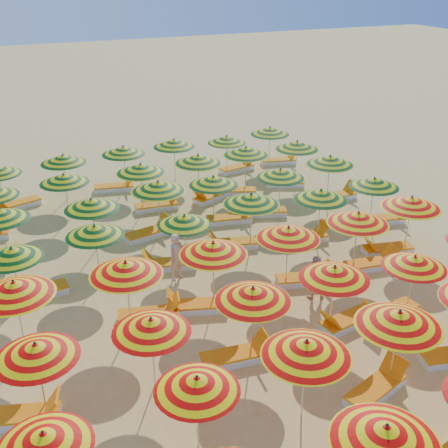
{
  "coord_description": "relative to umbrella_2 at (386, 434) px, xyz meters",
  "views": [
    {
      "loc": [
        -6.57,
        -14.16,
        9.14
      ],
      "look_at": [
        0.0,
        0.5,
        1.6
      ],
      "focal_mm": 45.0,
      "sensor_mm": 36.0,
      "label": 1
    }
  ],
  "objects": [
    {
      "name": "umbrella_43",
      "position": [
        -2.47,
        17.41,
        -0.05
      ],
      "size": [
        2.41,
        2.41,
        2.01
      ],
      "color": "silver",
      "rests_on": "ground"
    },
    {
      "name": "lounger_33",
      "position": [
        5.57,
        17.59,
        -1.67
      ],
      "size": [
        1.81,
        0.87,
        0.69
      ],
      "rotation": [
        0.0,
        0.0,
        0.17
      ],
      "color": "white",
      "rests_on": "ground"
    },
    {
      "name": "umbrella_13",
      "position": [
        -2.66,
        4.84,
        -0.12
      ],
      "size": [
        2.18,
        2.18,
        1.93
      ],
      "color": "silver",
      "rests_on": "ground"
    },
    {
      "name": "umbrella_38",
      "position": [
        0.05,
        14.81,
        0.01
      ],
      "size": [
        2.59,
        2.59,
        2.08
      ],
      "color": "silver",
      "rests_on": "ground"
    },
    {
      "name": "lounger_23",
      "position": [
        2.82,
        12.45,
        -1.67
      ],
      "size": [
        1.81,
        0.91,
        0.69
      ],
      "rotation": [
        0.0,
        0.0,
        -0.2
      ],
      "color": "white",
      "rests_on": "ground"
    },
    {
      "name": "umbrella_14",
      "position": [
        -0.04,
        4.95,
        -0.04
      ],
      "size": [
        2.19,
        2.19,
        2.02
      ],
      "color": "silver",
      "rests_on": "ground"
    },
    {
      "name": "lounger_30",
      "position": [
        6.61,
        14.96,
        -1.67
      ],
      "size": [
        1.82,
        1.23,
        0.69
      ],
      "rotation": [
        0.0,
        0.0,
        2.72
      ],
      "color": "white",
      "rests_on": "ground"
    },
    {
      "name": "lounger_32",
      "position": [
        -0.42,
        17.52,
        -1.67
      ],
      "size": [
        1.82,
        0.95,
        0.69
      ],
      "rotation": [
        0.0,
        0.0,
        -0.22
      ],
      "color": "white",
      "rests_on": "ground"
    },
    {
      "name": "lounger_7",
      "position": [
        -5.65,
        4.87,
        -1.67
      ],
      "size": [
        1.83,
        1.06,
        0.69
      ],
      "rotation": [
        0.0,
        0.0,
        -0.3
      ],
      "color": "white",
      "rests_on": "ground"
    },
    {
      "name": "lounger_9",
      "position": [
        2.91,
        4.96,
        -1.67
      ],
      "size": [
        1.8,
        0.85,
        0.69
      ],
      "rotation": [
        0.0,
        0.0,
        3.31
      ],
      "color": "white",
      "rests_on": "ground"
    },
    {
      "name": "lounger_20",
      "position": [
        8.18,
        9.99,
        -1.67
      ],
      "size": [
        1.82,
        0.98,
        0.69
      ],
      "rotation": [
        0.0,
        0.0,
        -0.24
      ],
      "color": "white",
      "rests_on": "ground"
    },
    {
      "name": "umbrella_6",
      "position": [
        -5.34,
        2.48,
        -0.21
      ],
      "size": [
        2.03,
        2.03,
        1.83
      ],
      "color": "silver",
      "rests_on": "ground"
    },
    {
      "name": "umbrella_33",
      "position": [
        2.22,
        12.68,
        -0.1
      ],
      "size": [
        2.31,
        2.31,
        1.95
      ],
      "color": "silver",
      "rests_on": "ground"
    },
    {
      "name": "umbrella_19",
      "position": [
        -2.55,
        7.38,
        0.02
      ],
      "size": [
        2.16,
        2.16,
        2.09
      ],
      "color": "silver",
      "rests_on": "ground"
    },
    {
      "name": "umbrella_28",
      "position": [
        5.06,
        9.79,
        -0.06
      ],
      "size": [
        2.41,
        2.41,
        1.99
      ],
      "color": "silver",
      "rests_on": "ground"
    },
    {
      "name": "umbrella_29",
      "position": [
        7.58,
        10.07,
        -0.1
      ],
      "size": [
        1.96,
        1.96,
        1.96
      ],
      "color": "silver",
      "rests_on": "ground"
    },
    {
      "name": "umbrella_40",
      "position": [
        4.78,
        15.14,
        0.0
      ],
      "size": [
        2.44,
        2.44,
        2.07
      ],
      "color": "silver",
      "rests_on": "ground"
    },
    {
      "name": "lounger_24",
      "position": [
        4.29,
        12.49,
        -1.67
      ],
      "size": [
        1.83,
        1.13,
        0.69
      ],
      "rotation": [
        0.0,
        0.0,
        2.8
      ],
      "color": "white",
      "rests_on": "ground"
    },
    {
      "name": "lounger_31",
      "position": [
        -4.52,
        17.25,
        -1.67
      ],
      "size": [
        1.83,
        1.08,
        0.69
      ],
      "rotation": [
        0.0,
        0.0,
        3.45
      ],
      "color": "white",
      "rests_on": "ground"
    },
    {
      "name": "umbrella_31",
      "position": [
        -2.41,
        12.29,
        -0.08
      ],
      "size": [
        2.08,
        2.08,
        1.97
      ],
      "color": "silver",
      "rests_on": "ground"
    },
    {
      "name": "lounger_28",
      "position": [
        3.01,
        14.8,
        -1.67
      ],
      "size": [
        1.82,
        1.18,
        0.69
      ],
      "rotation": [
        0.0,
        0.0,
        3.52
      ],
      "color": "white",
      "rests_on": "ground"
    },
    {
      "name": "beachgoer_b",
      "position": [
        2.85,
        6.59,
        -1.13
      ],
      "size": [
        0.81,
        0.73,
        1.38
      ],
      "primitive_type": "imported",
      "rotation": [
        0.0,
        0.0,
        2.76
      ],
      "color": "tan",
      "rests_on": "ground"
    },
    {
      "name": "lounger_15",
      "position": [
        6.67,
        7.94,
        -1.67
      ],
      "size": [
        1.82,
        0.96,
        0.69
      ],
      "rotation": [
        0.0,
        0.0,
        2.91
      ],
      "color": "white",
      "rests_on": "ground"
    },
    {
      "name": "lounger_27",
      "position": [
        0.65,
        14.8,
        -1.67
      ],
      "size": [
        1.78,
        0.73,
        0.69
      ],
      "rotation": [
        0.0,
        0.0,
        -0.09
      ],
      "color": "white",
      "rests_on": "ground"
    },
    {
      "name": "lounger_16",
      "position": [
        -4.69,
        10.0,
        -1.67
      ],
      "size": [
        1.76,
        0.66,
        0.69
      ],
      "rotation": [
        0.0,
        0.0,
        3.19
      ],
      "color": "white",
      "rests_on": "ground"
    },
    {
      "name": "umbrella_8",
      "position": [
        0.01,
        2.58,
        -0.01
      ],
      "size": [
        2.44,
        2.44,
        2.06
      ],
      "color": "silver",
      "rests_on": "ground"
    },
    {
      "name": "lounger_17",
      "position": [
        -0.53,
        10.02,
        -1.67
      ],
      "size": [
        1.83,
        1.04,
        0.69
      ],
      "rotation": [
        0.0,
        0.0,
        2.86
      ],
      "color": "white",
      "rests_on": "ground"
    },
    {
      "name": "umbrella_21",
      "position": [
        2.45,
        7.52,
        -0.01
      ],
      "size": [
        2.29,
        2.29,
        2.05
      ],
      "color": "silver",
      "rests_on": "ground"
    },
    {
      "name": "lounger_8",
      "position": [
        -0.54,
        4.84,
        -1.67
      ],
      "size": [
        1.79,
        0.77,
        0.69
      ],
      "rotation": [
        0.0,
        0.0,
        -0.11
      ],
      "color": "white",
      "rests_on": "ground"
    },
    {
      "name": "lounger_13",
      "position": [
        3.04,
        7.36,
        -1.67
      ],
      "size": [
        1.83,
        1.05,
        0.69
      ],
      "rotation": [
        0.0,
        0.0,
        -0.29
      ],
      "color": "white",
      "rests_on": "ground"
    },
    {
      "name": "ground",
      "position": [
        1.13,
        8.78,
        -1.82
      ],
      "size": [
        120.0,
        120.0,
        0.0
      ],
      "primitive_type": "plane",
      "color": "#E8C167",
      "rests_on": "ground"
    },
    {
      "name": "umbrella_27",
      "position": [
        2.58,
        10.25,
        0.01
      ],
      "size": [
        2.4,
        2.4,
        2.08
      ],
      "color": "silver",
      "rests_on": "ground"
    },
    {
      "name": "umbrella_32",
      "position": [
        0.07,
        12.67,
        0.02
      ],
      "size": [
        2.03,
        2.03,
        2.09
      ],
      "color": "silver",
      "rests_on": "ground"
    },
    {
      "name": "umbrella_37",
      "position": [
        -2.83,
        15.16,
        -0.09
      ],
      "size": [
        2.22,
        2.22,
        1.97
      ],
      "color": "silver",
      "rests_on": "ground"
    },
    {
      "name": "umbrella_26",
      "position": [
        0.07,
        10.01,
        -0.19
      ],
      "size": [
        1.97,
        1.97,
        1.85
      ],
      "color": "silver",
      "rests_on": "ground"
    },
    {
      "name": "lounger_34",
      "position": [
        7.93,
        17.72,
        -1.67
      ],
      "size": [
        1.82,
        1.02,
        0.69
      ],
      "rotation": [
        0.0,
        0.0,
        -0.27
      ],
      "color": "white",
      "rests_on": "ground"
    },
    {
      "name": "umbrella_35",
      "position": [
        7.31,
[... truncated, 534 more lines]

